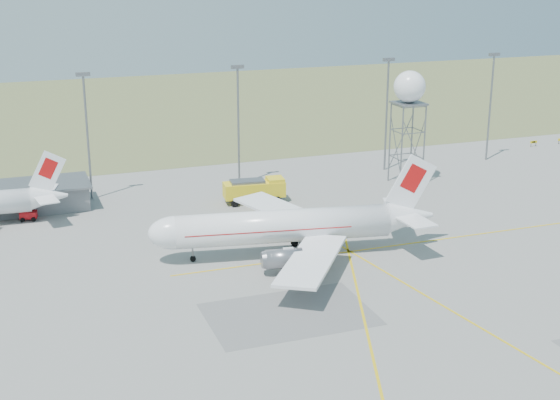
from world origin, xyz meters
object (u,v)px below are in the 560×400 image
object	(u,v)px
radar_tower	(408,121)
fire_truck	(256,191)
baggage_tug	(28,215)
airliner_main	(288,227)

from	to	relation	value
radar_tower	fire_truck	bearing A→B (deg)	-176.16
fire_truck	baggage_tug	size ratio (longest dim) A/B	3.73
airliner_main	radar_tower	size ratio (longest dim) A/B	1.96
baggage_tug	radar_tower	bearing A→B (deg)	8.74
radar_tower	baggage_tug	world-z (taller)	radar_tower
airliner_main	radar_tower	distance (m)	40.82
fire_truck	baggage_tug	world-z (taller)	fire_truck
airliner_main	fire_truck	bearing A→B (deg)	-88.53
airliner_main	baggage_tug	bearing A→B (deg)	-30.78
fire_truck	baggage_tug	bearing A→B (deg)	-178.90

